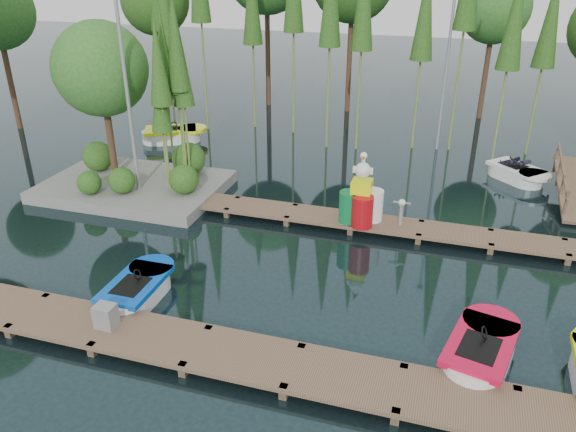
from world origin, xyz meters
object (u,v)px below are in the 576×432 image
(island, at_px, (121,101))
(boat_red, at_px, (480,352))
(boat_yellow_far, at_px, (172,135))
(utility_cabinet, at_px, (106,316))
(boat_blue, at_px, (137,290))
(drum_cluster, at_px, (362,202))
(yellow_barrel, at_px, (359,207))

(island, relative_size, boat_red, 2.33)
(boat_yellow_far, bearing_deg, utility_cabinet, -74.81)
(boat_blue, xyz_separation_m, boat_red, (8.10, 0.03, 0.02))
(boat_yellow_far, relative_size, utility_cabinet, 5.81)
(boat_yellow_far, distance_m, drum_cluster, 11.54)
(island, bearing_deg, boat_blue, -57.60)
(boat_blue, distance_m, yellow_barrel, 7.07)
(drum_cluster, bearing_deg, island, 173.66)
(island, bearing_deg, utility_cabinet, -62.03)
(island, bearing_deg, yellow_barrel, -5.35)
(boat_yellow_far, bearing_deg, boat_blue, -72.91)
(boat_blue, distance_m, utility_cabinet, 1.59)
(boat_red, xyz_separation_m, utility_cabinet, (-7.93, -1.58, 0.31))
(yellow_barrel, bearing_deg, utility_cabinet, -121.61)
(island, distance_m, yellow_barrel, 8.83)
(boat_yellow_far, xyz_separation_m, drum_cluster, (9.68, -6.24, 0.65))
(boat_yellow_far, height_order, yellow_barrel, boat_yellow_far)
(boat_yellow_far, distance_m, utility_cabinet, 14.10)
(island, xyz_separation_m, boat_yellow_far, (-1.13, 5.29, -2.88))
(island, distance_m, utility_cabinet, 9.20)
(utility_cabinet, bearing_deg, island, 117.97)
(boat_blue, xyz_separation_m, yellow_barrel, (4.48, 5.45, 0.47))
(island, height_order, utility_cabinet, island)
(boat_yellow_far, height_order, utility_cabinet, boat_yellow_far)
(yellow_barrel, bearing_deg, boat_blue, -129.43)
(utility_cabinet, bearing_deg, drum_cluster, 57.15)
(island, distance_m, boat_yellow_far, 6.13)
(drum_cluster, bearing_deg, boat_red, -56.26)
(boat_red, relative_size, boat_yellow_far, 0.92)
(boat_blue, relative_size, utility_cabinet, 4.67)
(boat_blue, height_order, yellow_barrel, yellow_barrel)
(boat_red, bearing_deg, utility_cabinet, -155.25)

